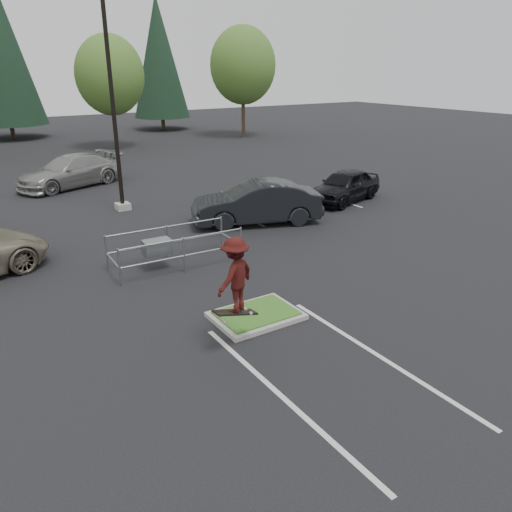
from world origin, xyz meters
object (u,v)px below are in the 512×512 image
decid_d (243,68)px  cart_corral (161,246)px  car_far_silver (72,171)px  light_pole (113,105)px  decid_c (110,78)px  skateboarder (235,276)px  car_r_black (345,186)px  car_r_charc (257,203)px  conif_c (159,57)px

decid_d → cart_corral: 32.30m
decid_d → car_far_silver: size_ratio=1.65×
car_far_silver → light_pole: bearing=-13.6°
decid_d → cart_corral: bearing=-125.9°
decid_c → skateboarder: size_ratio=4.30×
decid_d → cart_corral: decid_d is taller
cart_corral → car_r_black: size_ratio=0.94×
light_pole → decid_d: (17.49, 18.33, 1.35)m
car_r_charc → light_pole: bearing=-121.7°
decid_d → car_r_black: decid_d is taller
decid_c → conif_c: size_ratio=0.67×
light_pole → decid_c: size_ratio=1.21×
conif_c → car_r_charc: conif_c is taller
light_pole → decid_c: (5.49, 17.83, 0.69)m
conif_c → skateboarder: size_ratio=6.40×
light_pole → cart_corral: (-1.21, -7.49, -3.82)m
light_pole → car_r_black: 11.08m
skateboarder → car_r_charc: (5.70, 8.00, -0.96)m
conif_c → car_far_silver: bearing=-123.5°
car_r_charc → conif_c: bearing=-176.6°
car_r_charc → car_r_black: car_r_charc is taller
decid_d → car_r_charc: (-13.49, -23.33, -5.05)m
light_pole → decid_c: bearing=72.9°
light_pole → decid_d: bearing=46.3°
decid_c → decid_d: (12.00, 0.50, 0.66)m
light_pole → car_r_charc: light_pole is taller
car_r_charc → car_far_silver: car_r_charc is taller
cart_corral → decid_d: bearing=56.1°
car_r_black → car_far_silver: (-10.23, 10.24, 0.07)m
cart_corral → car_r_black: car_r_black is taller
light_pole → conif_c: bearing=63.9°
light_pole → skateboarder: 13.39m
light_pole → skateboarder: size_ratio=5.19×
car_far_silver → car_r_charc: bearing=2.7°
decid_c → car_r_charc: 23.30m
skateboarder → car_far_silver: (0.97, 19.00, -1.00)m
decid_c → car_r_charc: size_ratio=1.60×
decid_d → car_far_silver: (-18.22, -12.33, -5.08)m
cart_corral → car_r_charc: (5.21, 2.49, 0.13)m
cart_corral → car_far_silver: 13.50m
decid_d → skateboarder: 36.97m
car_r_black → decid_d: bearing=143.7°
car_r_charc → decid_d: bearing=169.6°
conif_c → light_pole: bearing=-116.1°
light_pole → car_r_charc: 7.39m
light_pole → decid_d: size_ratio=1.07×
decid_c → car_r_charc: bearing=-93.7°
car_r_charc → car_r_black: size_ratio=1.18×
conif_c → decid_c: bearing=-129.6°
decid_c → decid_d: size_ratio=0.89×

